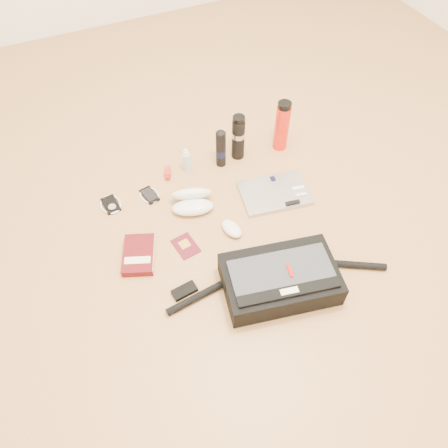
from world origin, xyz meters
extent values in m
plane|color=#AE7C48|center=(0.00, 0.00, 0.00)|extent=(4.00, 4.00, 0.00)
cube|color=black|center=(0.04, -0.26, 0.05)|extent=(0.47, 0.35, 0.10)
cube|color=#2E3136|center=(0.04, -0.27, 0.11)|extent=(0.41, 0.26, 0.01)
cube|color=black|center=(0.02, -0.35, 0.11)|extent=(0.38, 0.12, 0.01)
cube|color=beige|center=(0.02, -0.35, 0.11)|extent=(0.07, 0.04, 0.02)
cube|color=#C10800|center=(0.07, -0.27, 0.11)|extent=(0.02, 0.06, 0.02)
cylinder|color=black|center=(-0.26, -0.18, 0.01)|extent=(0.27, 0.06, 0.03)
cylinder|color=black|center=(0.35, -0.30, 0.01)|extent=(0.25, 0.16, 0.03)
cube|color=black|center=(-0.30, -0.13, 0.01)|extent=(0.10, 0.06, 0.02)
cube|color=#A9A9AC|center=(0.25, 0.17, 0.01)|extent=(0.33, 0.26, 0.02)
cube|color=black|center=(0.29, 0.25, 0.02)|extent=(0.03, 0.03, 0.00)
cube|color=silver|center=(0.36, 0.14, 0.02)|extent=(0.06, 0.03, 0.01)
cube|color=silver|center=(0.35, 0.10, 0.02)|extent=(0.05, 0.02, 0.01)
cube|color=black|center=(0.29, 0.08, 0.02)|extent=(0.07, 0.03, 0.01)
cube|color=#4D0B0F|center=(-0.41, 0.10, 0.02)|extent=(0.18, 0.22, 0.03)
cube|color=beige|center=(-0.36, 0.08, 0.02)|extent=(0.07, 0.17, 0.03)
cube|color=beige|center=(-0.43, 0.06, 0.03)|extent=(0.11, 0.07, 0.00)
cube|color=#4C0D18|center=(-0.22, 0.07, 0.00)|extent=(0.10, 0.13, 0.00)
cube|color=gold|center=(-0.22, 0.08, 0.01)|extent=(0.05, 0.05, 0.00)
ellipsoid|color=silver|center=(-0.01, 0.06, 0.02)|extent=(0.09, 0.12, 0.04)
ellipsoid|color=silver|center=(-0.12, 0.24, 0.03)|extent=(0.20, 0.14, 0.05)
ellipsoid|color=silver|center=(-0.10, 0.29, 0.05)|extent=(0.20, 0.15, 0.11)
ellipsoid|color=black|center=(-0.15, 0.25, 0.03)|extent=(0.05, 0.05, 0.02)
ellipsoid|color=black|center=(-0.09, 0.22, 0.03)|extent=(0.05, 0.05, 0.02)
cylinder|color=black|center=(-0.12, 0.24, 0.03)|extent=(0.03, 0.01, 0.01)
cube|color=black|center=(-0.44, 0.42, 0.01)|extent=(0.07, 0.11, 0.01)
cylinder|color=#B4B4B7|center=(-0.44, 0.40, 0.01)|extent=(0.04, 0.04, 0.00)
torus|color=white|center=(-0.44, 0.42, 0.01)|extent=(0.10, 0.10, 0.01)
cube|color=black|center=(-0.27, 0.40, 0.00)|extent=(0.07, 0.11, 0.01)
cube|color=black|center=(-0.27, 0.40, 0.01)|extent=(0.06, 0.09, 0.00)
torus|color=white|center=(-0.27, 0.40, 0.01)|extent=(0.10, 0.10, 0.01)
cube|color=#AD2218|center=(-0.14, 0.50, 0.01)|extent=(0.04, 0.06, 0.02)
cube|color=#A8191C|center=(-0.16, 0.46, 0.01)|extent=(0.02, 0.02, 0.02)
cylinder|color=#A0A0A3|center=(-0.13, 0.53, 0.01)|extent=(0.03, 0.04, 0.02)
cylinder|color=#A1C6D7|center=(-0.05, 0.48, 0.05)|extent=(0.04, 0.04, 0.10)
cylinder|color=white|center=(-0.05, 0.48, 0.11)|extent=(0.03, 0.03, 0.02)
cylinder|color=silver|center=(-0.05, 0.48, 0.12)|extent=(0.02, 0.02, 0.01)
cylinder|color=black|center=(0.12, 0.46, 0.10)|extent=(0.06, 0.06, 0.19)
cylinder|color=black|center=(0.12, 0.46, 0.07)|extent=(0.06, 0.06, 0.04)
ellipsoid|color=black|center=(0.12, 0.46, 0.19)|extent=(0.06, 0.06, 0.02)
cylinder|color=black|center=(0.21, 0.47, 0.11)|extent=(0.07, 0.07, 0.22)
cylinder|color=#B8B8BB|center=(0.21, 0.47, 0.13)|extent=(0.07, 0.07, 0.03)
cylinder|color=black|center=(0.21, 0.47, 0.23)|extent=(0.07, 0.07, 0.02)
cylinder|color=red|center=(0.43, 0.45, 0.12)|extent=(0.09, 0.09, 0.24)
cylinder|color=black|center=(0.43, 0.45, 0.25)|extent=(0.08, 0.08, 0.02)
camera|label=1|loc=(-0.51, -0.95, 1.49)|focal=35.00mm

